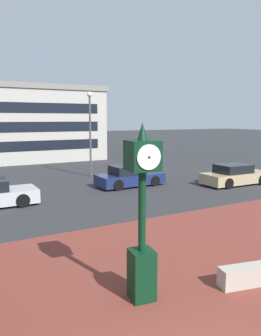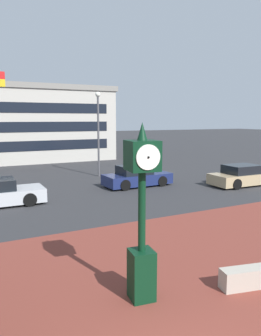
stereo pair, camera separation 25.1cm
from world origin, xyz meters
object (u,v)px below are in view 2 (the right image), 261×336
at_px(car_street_near, 244,176).
at_px(car_street_mid, 137,177).
at_px(civic_building, 0,123).
at_px(street_lamp_post, 98,125).
at_px(street_clock, 142,217).

xyz_separation_m(car_street_near, car_street_mid, (-6.07, 2.75, -0.00)).
distance_m(civic_building, street_lamp_post, 15.58).
relative_size(street_clock, car_street_mid, 0.96).
bearing_deg(car_street_mid, street_clock, -29.22).
bearing_deg(car_street_near, civic_building, -149.86).
bearing_deg(car_street_mid, car_street_near, 63.81).
distance_m(street_clock, street_lamp_post, 16.57).
xyz_separation_m(street_clock, street_lamp_post, (5.11, 15.67, 1.75)).
distance_m(car_street_near, car_street_mid, 6.67).
xyz_separation_m(car_street_mid, street_lamp_post, (-0.79, 4.29, 3.12)).
bearing_deg(civic_building, street_lamp_post, -71.12).
relative_size(street_clock, civic_building, 0.19).
distance_m(car_street_mid, street_lamp_post, 5.36).
bearing_deg(car_street_mid, civic_building, -164.77).
height_order(civic_building, street_lamp_post, civic_building).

